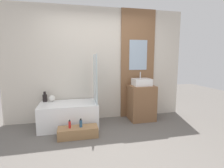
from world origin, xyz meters
TOP-DOWN VIEW (x-y plane):
  - ground_plane at (0.00, 0.00)m, footprint 12.00×12.00m
  - wall_tiled_back at (0.00, 1.58)m, footprint 4.20×0.06m
  - wall_wood_accent at (0.97, 1.53)m, footprint 0.85×0.04m
  - bathtub at (-0.70, 1.18)m, footprint 1.20×0.70m
  - glass_shower_screen at (-0.13, 1.12)m, footprint 0.01×0.54m
  - wooden_step_bench at (-0.53, 0.62)m, footprint 0.73×0.29m
  - vanity_cabinet at (0.97, 1.25)m, footprint 0.58×0.52m
  - sink at (0.97, 1.25)m, footprint 0.41×0.34m
  - vase_tall_dark at (-1.20, 1.43)m, footprint 0.09×0.09m
  - vase_round_light at (-1.05, 1.41)m, footprint 0.14×0.14m
  - bottle_soap_primary at (-0.68, 0.62)m, footprint 0.04×0.04m
  - bottle_soap_secondary at (-0.48, 0.62)m, footprint 0.05×0.05m

SIDE VIEW (x-z plane):
  - ground_plane at x=0.00m, z-range 0.00..0.00m
  - wooden_step_bench at x=-0.53m, z-range 0.00..0.19m
  - bottle_soap_primary at x=-0.68m, z-range 0.18..0.33m
  - bathtub at x=-0.70m, z-range 0.00..0.52m
  - bottle_soap_secondary at x=-0.48m, z-range 0.18..0.34m
  - vanity_cabinet at x=0.97m, z-range 0.00..0.82m
  - vase_round_light at x=-1.05m, z-range 0.51..0.65m
  - vase_tall_dark at x=-1.20m, z-range 0.49..0.71m
  - sink at x=0.97m, z-range 0.75..1.06m
  - glass_shower_screen at x=-0.13m, z-range 0.51..1.54m
  - wall_tiled_back at x=0.00m, z-range 0.00..2.60m
  - wall_wood_accent at x=0.97m, z-range 0.01..2.61m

